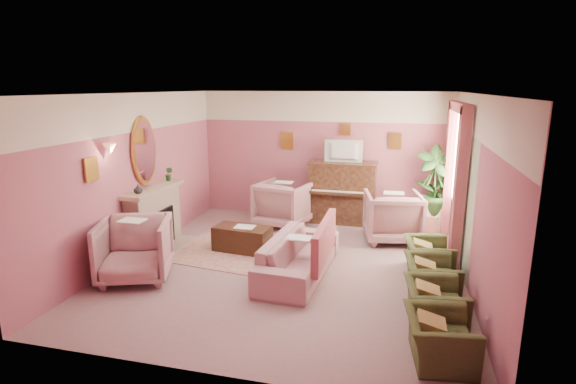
% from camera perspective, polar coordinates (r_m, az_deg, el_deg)
% --- Properties ---
extents(floor, '(5.50, 6.00, 0.01)m').
position_cam_1_polar(floor, '(7.56, 0.28, -9.33)').
color(floor, gray).
rests_on(floor, ground).
extents(ceiling, '(5.50, 6.00, 0.01)m').
position_cam_1_polar(ceiling, '(6.98, 0.30, 12.41)').
color(ceiling, white).
rests_on(ceiling, wall_back).
extents(wall_back, '(5.50, 0.02, 2.80)m').
position_cam_1_polar(wall_back, '(10.03, 4.41, 4.62)').
color(wall_back, '#88516F').
rests_on(wall_back, floor).
extents(wall_front, '(5.50, 0.02, 2.80)m').
position_cam_1_polar(wall_front, '(4.40, -9.18, -6.97)').
color(wall_front, '#88516F').
rests_on(wall_front, floor).
extents(wall_left, '(0.02, 6.00, 2.80)m').
position_cam_1_polar(wall_left, '(8.23, -18.66, 2.03)').
color(wall_left, '#88516F').
rests_on(wall_left, floor).
extents(wall_right, '(0.02, 6.00, 2.80)m').
position_cam_1_polar(wall_right, '(7.03, 22.63, -0.14)').
color(wall_right, '#88516F').
rests_on(wall_right, floor).
extents(picture_rail_band, '(5.50, 0.01, 0.65)m').
position_cam_1_polar(picture_rail_band, '(9.92, 4.51, 10.76)').
color(picture_rail_band, silver).
rests_on(picture_rail_band, wall_back).
extents(stripe_panel, '(0.01, 3.00, 2.15)m').
position_cam_1_polar(stripe_panel, '(8.35, 21.10, -0.29)').
color(stripe_panel, '#B0C09C').
rests_on(stripe_panel, wall_right).
extents(fireplace_surround, '(0.30, 1.40, 1.10)m').
position_cam_1_polar(fireplace_surround, '(8.51, -16.61, -3.37)').
color(fireplace_surround, tan).
rests_on(fireplace_surround, floor).
extents(fireplace_inset, '(0.18, 0.72, 0.68)m').
position_cam_1_polar(fireplace_inset, '(8.50, -15.96, -4.40)').
color(fireplace_inset, black).
rests_on(fireplace_inset, floor).
extents(fire_ember, '(0.06, 0.54, 0.10)m').
position_cam_1_polar(fire_ember, '(8.54, -15.65, -5.57)').
color(fire_ember, orange).
rests_on(fire_ember, floor).
extents(mantel_shelf, '(0.40, 1.55, 0.07)m').
position_cam_1_polar(mantel_shelf, '(8.35, -16.69, 0.37)').
color(mantel_shelf, tan).
rests_on(mantel_shelf, fireplace_surround).
extents(hearth, '(0.55, 1.50, 0.02)m').
position_cam_1_polar(hearth, '(8.57, -15.21, -6.93)').
color(hearth, tan).
rests_on(hearth, floor).
extents(mirror_frame, '(0.04, 0.72, 1.20)m').
position_cam_1_polar(mirror_frame, '(8.30, -17.83, 4.99)').
color(mirror_frame, '#B5812C').
rests_on(mirror_frame, wall_left).
extents(mirror_glass, '(0.01, 0.60, 1.06)m').
position_cam_1_polar(mirror_glass, '(8.29, -17.69, 4.99)').
color(mirror_glass, white).
rests_on(mirror_glass, wall_left).
extents(sconce_shade, '(0.20, 0.20, 0.16)m').
position_cam_1_polar(sconce_shade, '(7.37, -21.68, 5.13)').
color(sconce_shade, '#F59268').
rests_on(sconce_shade, wall_left).
extents(piano, '(1.40, 0.60, 1.30)m').
position_cam_1_polar(piano, '(9.79, 6.89, -0.13)').
color(piano, '#3D2315').
rests_on(piano, floor).
extents(piano_keyshelf, '(1.30, 0.12, 0.06)m').
position_cam_1_polar(piano_keyshelf, '(9.44, 6.63, -0.19)').
color(piano_keyshelf, '#3D2315').
rests_on(piano_keyshelf, piano).
extents(piano_keys, '(1.20, 0.08, 0.02)m').
position_cam_1_polar(piano_keys, '(9.43, 6.64, 0.04)').
color(piano_keys, white).
rests_on(piano_keys, piano).
extents(piano_top, '(1.45, 0.65, 0.04)m').
position_cam_1_polar(piano_top, '(9.66, 7.00, 3.68)').
color(piano_top, '#3D2315').
rests_on(piano_top, piano).
extents(television, '(0.80, 0.12, 0.48)m').
position_cam_1_polar(television, '(9.57, 7.01, 5.35)').
color(television, black).
rests_on(television, piano).
extents(print_back_left, '(0.30, 0.03, 0.38)m').
position_cam_1_polar(print_back_left, '(10.11, -0.10, 6.56)').
color(print_back_left, '#B5812C').
rests_on(print_back_left, wall_back).
extents(print_back_right, '(0.26, 0.03, 0.34)m').
position_cam_1_polar(print_back_right, '(9.80, 13.42, 6.33)').
color(print_back_right, '#B5812C').
rests_on(print_back_right, wall_back).
extents(print_back_mid, '(0.22, 0.03, 0.26)m').
position_cam_1_polar(print_back_mid, '(9.85, 7.32, 7.91)').
color(print_back_mid, '#B5812C').
rests_on(print_back_mid, wall_back).
extents(print_left_wall, '(0.03, 0.28, 0.36)m').
position_cam_1_polar(print_left_wall, '(7.19, -23.69, 2.65)').
color(print_left_wall, '#B5812C').
rests_on(print_left_wall, wall_left).
extents(window_blind, '(0.03, 1.40, 1.80)m').
position_cam_1_polar(window_blind, '(8.48, 21.03, 4.22)').
color(window_blind, beige).
rests_on(window_blind, wall_right).
extents(curtain_left, '(0.16, 0.34, 2.60)m').
position_cam_1_polar(curtain_left, '(7.64, 20.95, 0.25)').
color(curtain_left, '#A44752').
rests_on(curtain_left, floor).
extents(curtain_right, '(0.16, 0.34, 2.60)m').
position_cam_1_polar(curtain_right, '(9.43, 19.72, 2.70)').
color(curtain_right, '#A44752').
rests_on(curtain_right, floor).
extents(pelmet, '(0.16, 2.20, 0.16)m').
position_cam_1_polar(pelmet, '(8.39, 20.97, 10.06)').
color(pelmet, '#A44752').
rests_on(pelmet, wall_right).
extents(mantel_plant, '(0.16, 0.16, 0.28)m').
position_cam_1_polar(mantel_plant, '(8.78, -14.89, 2.23)').
color(mantel_plant, '#24491D').
rests_on(mantel_plant, mantel_shelf).
extents(mantel_vase, '(0.16, 0.16, 0.16)m').
position_cam_1_polar(mantel_vase, '(7.91, -18.51, 0.35)').
color(mantel_vase, silver).
rests_on(mantel_vase, mantel_shelf).
extents(area_rug, '(2.71, 2.11, 0.01)m').
position_cam_1_polar(area_rug, '(8.15, -5.51, -7.63)').
color(area_rug, '#A97668').
rests_on(area_rug, floor).
extents(coffee_table, '(1.05, 0.61, 0.45)m').
position_cam_1_polar(coffee_table, '(8.18, -5.81, -5.93)').
color(coffee_table, '#311C0F').
rests_on(coffee_table, floor).
extents(table_paper, '(0.35, 0.28, 0.01)m').
position_cam_1_polar(table_paper, '(8.09, -5.51, -4.42)').
color(table_paper, silver).
rests_on(table_paper, coffee_table).
extents(sofa, '(0.71, 2.14, 0.86)m').
position_cam_1_polar(sofa, '(7.08, 1.40, -7.20)').
color(sofa, tan).
rests_on(sofa, floor).
extents(sofa_throw, '(0.11, 1.62, 0.59)m').
position_cam_1_polar(sofa_throw, '(6.95, 4.64, -6.16)').
color(sofa_throw, '#A44752').
rests_on(sofa_throw, sofa).
extents(floral_armchair_left, '(1.01, 1.01, 1.06)m').
position_cam_1_polar(floral_armchair_left, '(9.51, -0.56, -1.19)').
color(floral_armchair_left, tan).
rests_on(floral_armchair_left, floor).
extents(floral_armchair_right, '(1.01, 1.01, 1.06)m').
position_cam_1_polar(floral_armchair_right, '(8.80, 13.16, -2.74)').
color(floral_armchair_right, tan).
rests_on(floral_armchair_right, floor).
extents(floral_armchair_front, '(1.01, 1.01, 1.06)m').
position_cam_1_polar(floral_armchair_front, '(7.27, -18.92, -6.55)').
color(floral_armchair_front, tan).
rests_on(floral_armchair_front, floor).
extents(olive_chair_a, '(0.57, 0.81, 0.70)m').
position_cam_1_polar(olive_chair_a, '(5.29, 18.73, -16.39)').
color(olive_chair_a, '#3D4822').
rests_on(olive_chair_a, floor).
extents(olive_chair_b, '(0.57, 0.81, 0.70)m').
position_cam_1_polar(olive_chair_b, '(6.02, 18.16, -12.57)').
color(olive_chair_b, '#3D4822').
rests_on(olive_chair_b, floor).
extents(olive_chair_c, '(0.57, 0.81, 0.70)m').
position_cam_1_polar(olive_chair_c, '(6.77, 17.72, -9.58)').
color(olive_chair_c, '#3D4822').
rests_on(olive_chair_c, floor).
extents(olive_chair_d, '(0.57, 0.81, 0.70)m').
position_cam_1_polar(olive_chair_d, '(7.53, 17.38, -7.19)').
color(olive_chair_d, '#3D4822').
rests_on(olive_chair_d, floor).
extents(side_table, '(0.52, 0.52, 0.70)m').
position_cam_1_polar(side_table, '(9.72, 17.88, -2.61)').
color(side_table, white).
rests_on(side_table, floor).
extents(side_plant_big, '(0.30, 0.30, 0.34)m').
position_cam_1_polar(side_plant_big, '(9.60, 18.10, 0.37)').
color(side_plant_big, '#24491D').
rests_on(side_plant_big, side_table).
extents(side_plant_small, '(0.16, 0.16, 0.28)m').
position_cam_1_polar(side_plant_small, '(9.52, 18.85, 0.03)').
color(side_plant_small, '#24491D').
rests_on(side_plant_small, side_table).
extents(palm_pot, '(0.34, 0.34, 0.34)m').
position_cam_1_polar(palm_pot, '(9.64, 17.71, -3.85)').
color(palm_pot, '#9F5B4F').
rests_on(palm_pot, floor).
extents(palm_plant, '(0.76, 0.76, 1.44)m').
position_cam_1_polar(palm_plant, '(9.43, 18.09, 1.33)').
color(palm_plant, '#24491D').
rests_on(palm_plant, palm_pot).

